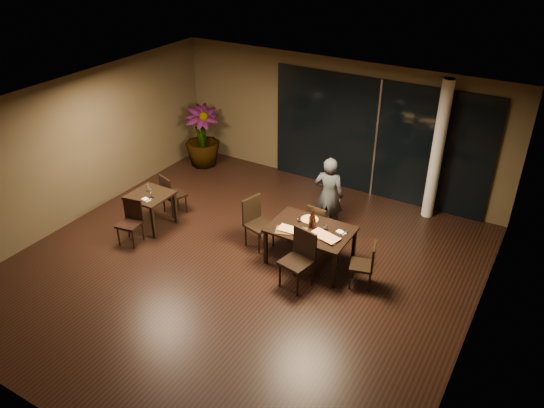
# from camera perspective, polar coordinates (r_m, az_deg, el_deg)

# --- Properties ---
(ground) EXTENTS (8.00, 8.00, 0.00)m
(ground) POSITION_cam_1_polar(r_m,az_deg,el_deg) (9.90, -3.30, -6.88)
(ground) COLOR black
(ground) RESTS_ON ground
(wall_back) EXTENTS (8.00, 0.10, 3.00)m
(wall_back) POSITION_cam_1_polar(r_m,az_deg,el_deg) (12.33, 7.03, 8.60)
(wall_back) COLOR #473C26
(wall_back) RESTS_ON ground
(wall_front) EXTENTS (8.00, 0.10, 3.00)m
(wall_front) POSITION_cam_1_polar(r_m,az_deg,el_deg) (6.78, -23.49, -13.72)
(wall_front) COLOR #473C26
(wall_front) RESTS_ON ground
(wall_left) EXTENTS (0.10, 8.00, 3.00)m
(wall_left) POSITION_cam_1_polar(r_m,az_deg,el_deg) (11.65, -20.47, 5.60)
(wall_left) COLOR #473C26
(wall_left) RESTS_ON ground
(wall_right) EXTENTS (0.10, 8.00, 3.00)m
(wall_right) POSITION_cam_1_polar(r_m,az_deg,el_deg) (7.90, 21.86, -6.55)
(wall_right) COLOR #473C26
(wall_right) RESTS_ON ground
(ceiling) EXTENTS (8.00, 8.00, 0.04)m
(ceiling) POSITION_cam_1_polar(r_m,az_deg,el_deg) (8.46, -3.89, 9.79)
(ceiling) COLOR silver
(ceiling) RESTS_ON wall_back
(window_panel) EXTENTS (5.00, 0.06, 2.70)m
(window_panel) POSITION_cam_1_polar(r_m,az_deg,el_deg) (11.98, 11.19, 6.82)
(window_panel) COLOR black
(window_panel) RESTS_ON ground
(column) EXTENTS (0.24, 0.24, 3.00)m
(column) POSITION_cam_1_polar(r_m,az_deg,el_deg) (11.30, 17.35, 5.43)
(column) COLOR silver
(column) RESTS_ON ground
(main_table) EXTENTS (1.50, 1.00, 0.75)m
(main_table) POSITION_cam_1_polar(r_m,az_deg,el_deg) (9.67, 4.17, -3.02)
(main_table) COLOR black
(main_table) RESTS_ON ground
(side_table) EXTENTS (0.80, 0.80, 0.75)m
(side_table) POSITION_cam_1_polar(r_m,az_deg,el_deg) (11.07, -12.95, 0.45)
(side_table) COLOR black
(side_table) RESTS_ON ground
(chair_main_far) EXTENTS (0.44, 0.44, 0.89)m
(chair_main_far) POSITION_cam_1_polar(r_m,az_deg,el_deg) (10.29, 5.04, -2.05)
(chair_main_far) COLOR black
(chair_main_far) RESTS_ON ground
(chair_main_near) EXTENTS (0.58, 0.58, 1.06)m
(chair_main_near) POSITION_cam_1_polar(r_m,az_deg,el_deg) (9.19, 3.03, -5.58)
(chair_main_near) COLOR black
(chair_main_near) RESTS_ON ground
(chair_main_left) EXTENTS (0.57, 0.57, 1.01)m
(chair_main_left) POSITION_cam_1_polar(r_m,az_deg,el_deg) (10.24, -1.73, -1.69)
(chair_main_left) COLOR black
(chair_main_left) RESTS_ON ground
(chair_main_right) EXTENTS (0.50, 0.50, 0.87)m
(chair_main_right) POSITION_cam_1_polar(r_m,az_deg,el_deg) (9.33, 10.13, -6.24)
(chair_main_right) COLOR black
(chair_main_right) RESTS_ON ground
(chair_side_far) EXTENTS (0.53, 0.53, 0.91)m
(chair_side_far) POSITION_cam_1_polar(r_m,az_deg,el_deg) (11.50, -10.85, 1.20)
(chair_side_far) COLOR black
(chair_side_far) RESTS_ON ground
(chair_side_near) EXTENTS (0.48, 0.48, 0.89)m
(chair_side_near) POSITION_cam_1_polar(r_m,az_deg,el_deg) (10.74, -14.91, -1.55)
(chair_side_near) COLOR black
(chair_side_near) RESTS_ON ground
(diner) EXTENTS (0.61, 0.46, 1.64)m
(diner) POSITION_cam_1_polar(r_m,az_deg,el_deg) (10.60, 6.10, 0.92)
(diner) COLOR #2A2C2F
(diner) RESTS_ON ground
(potted_plant) EXTENTS (1.19, 1.19, 1.54)m
(potted_plant) POSITION_cam_1_polar(r_m,az_deg,el_deg) (13.53, -7.52, 7.19)
(potted_plant) COLOR #1D4A18
(potted_plant) RESTS_ON ground
(pizza_board_left) EXTENTS (0.64, 0.47, 0.01)m
(pizza_board_left) POSITION_cam_1_polar(r_m,az_deg,el_deg) (9.53, 2.11, -2.91)
(pizza_board_left) COLOR #452B16
(pizza_board_left) RESTS_ON main_table
(pizza_board_right) EXTENTS (0.55, 0.30, 0.01)m
(pizza_board_right) POSITION_cam_1_polar(r_m,az_deg,el_deg) (9.40, 5.70, -3.56)
(pizza_board_right) COLOR #4B2A18
(pizza_board_right) RESTS_ON main_table
(oblong_pizza_left) EXTENTS (0.49, 0.25, 0.02)m
(oblong_pizza_left) POSITION_cam_1_polar(r_m,az_deg,el_deg) (9.53, 2.11, -2.82)
(oblong_pizza_left) COLOR maroon
(oblong_pizza_left) RESTS_ON pizza_board_left
(oblong_pizza_right) EXTENTS (0.56, 0.37, 0.02)m
(oblong_pizza_right) POSITION_cam_1_polar(r_m,az_deg,el_deg) (9.39, 5.70, -3.48)
(oblong_pizza_right) COLOR maroon
(oblong_pizza_right) RESTS_ON pizza_board_right
(round_pizza) EXTENTS (0.32, 0.32, 0.01)m
(round_pizza) POSITION_cam_1_polar(r_m,az_deg,el_deg) (9.89, 4.06, -1.67)
(round_pizza) COLOR #B22F13
(round_pizza) RESTS_ON main_table
(bottle_a) EXTENTS (0.07, 0.07, 0.31)m
(bottle_a) POSITION_cam_1_polar(r_m,az_deg,el_deg) (9.58, 4.20, -1.76)
(bottle_a) COLOR black
(bottle_a) RESTS_ON main_table
(bottle_b) EXTENTS (0.06, 0.06, 0.28)m
(bottle_b) POSITION_cam_1_polar(r_m,az_deg,el_deg) (9.55, 4.56, -1.99)
(bottle_b) COLOR black
(bottle_b) RESTS_ON main_table
(bottle_c) EXTENTS (0.07, 0.07, 0.32)m
(bottle_c) POSITION_cam_1_polar(r_m,az_deg,el_deg) (9.62, 4.39, -1.58)
(bottle_c) COLOR black
(bottle_c) RESTS_ON main_table
(tumbler_left) EXTENTS (0.07, 0.07, 0.08)m
(tumbler_left) POSITION_cam_1_polar(r_m,az_deg,el_deg) (9.81, 2.94, -1.69)
(tumbler_left) COLOR white
(tumbler_left) RESTS_ON main_table
(tumbler_right) EXTENTS (0.08, 0.08, 0.09)m
(tumbler_right) POSITION_cam_1_polar(r_m,az_deg,el_deg) (9.60, 5.75, -2.53)
(tumbler_right) COLOR white
(tumbler_right) RESTS_ON main_table
(napkin_near) EXTENTS (0.19, 0.11, 0.01)m
(napkin_near) POSITION_cam_1_polar(r_m,az_deg,el_deg) (9.37, 6.77, -3.75)
(napkin_near) COLOR silver
(napkin_near) RESTS_ON main_table
(napkin_far) EXTENTS (0.20, 0.15, 0.01)m
(napkin_far) POSITION_cam_1_polar(r_m,az_deg,el_deg) (9.57, 7.45, -3.04)
(napkin_far) COLOR white
(napkin_far) RESTS_ON main_table
(wine_glass_a) EXTENTS (0.07, 0.07, 0.16)m
(wine_glass_a) POSITION_cam_1_polar(r_m,az_deg,el_deg) (11.10, -13.21, 1.72)
(wine_glass_a) COLOR white
(wine_glass_a) RESTS_ON side_table
(wine_glass_b) EXTENTS (0.09, 0.09, 0.20)m
(wine_glass_b) POSITION_cam_1_polar(r_m,az_deg,el_deg) (10.83, -12.90, 1.13)
(wine_glass_b) COLOR white
(wine_glass_b) RESTS_ON side_table
(side_napkin) EXTENTS (0.20, 0.14, 0.01)m
(side_napkin) POSITION_cam_1_polar(r_m,az_deg,el_deg) (10.81, -13.39, 0.46)
(side_napkin) COLOR white
(side_napkin) RESTS_ON side_table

